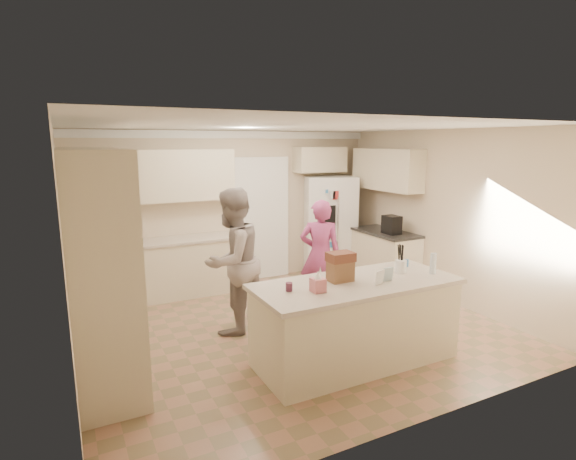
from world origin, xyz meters
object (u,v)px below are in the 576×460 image
tissue_box (318,285)px  teen_girl (320,255)px  teen_boy (232,261)px  island_base (356,324)px  refrigerator (329,225)px  coffee_maker (392,225)px  dollhouse_body (340,271)px  utensil_crock (401,266)px

tissue_box → teen_girl: bearing=58.3°
tissue_box → teen_boy: size_ratio=0.08×
island_base → teen_girl: teen_girl is taller
island_base → teen_boy: teen_boy is taller
refrigerator → coffee_maker: refrigerator is taller
refrigerator → dollhouse_body: (-1.75, -3.01, 0.14)m
utensil_crock → dollhouse_body: dollhouse_body is taller
refrigerator → coffee_maker: (0.45, -1.21, 0.17)m
teen_girl → teen_boy: bearing=40.2°
teen_girl → coffee_maker: bearing=-134.6°
refrigerator → utensil_crock: (-0.95, -3.06, 0.10)m
coffee_maker → utensil_crock: coffee_maker is taller
island_base → tissue_box: bearing=-169.7°
coffee_maker → teen_boy: teen_boy is taller
island_base → teen_boy: size_ratio=1.18×
dollhouse_body → tissue_box: bearing=-153.4°
island_base → teen_boy: (-0.91, 1.41, 0.49)m
coffee_maker → tissue_box: size_ratio=2.14×
tissue_box → dollhouse_body: size_ratio=0.54×
coffee_maker → teen_girl: bearing=-168.1°
teen_girl → refrigerator: bearing=-92.4°
utensil_crock → teen_girl: (-0.17, 1.52, -0.19)m
coffee_maker → teen_girl: teen_girl is taller
utensil_crock → teen_boy: teen_boy is taller
island_base → teen_girl: bearing=72.9°
coffee_maker → island_base: size_ratio=0.14×
coffee_maker → tissue_box: coffee_maker is taller
teen_boy → teen_girl: (1.39, 0.16, -0.12)m
coffee_maker → island_base: coffee_maker is taller
utensil_crock → teen_girl: teen_girl is taller
tissue_box → dollhouse_body: 0.45m
coffee_maker → teen_boy: bearing=-170.5°
utensil_crock → tissue_box: (-1.20, -0.15, -0.00)m
coffee_maker → dollhouse_body: coffee_maker is taller
island_base → utensil_crock: size_ratio=14.67×
coffee_maker → teen_girl: (-1.57, -0.33, -0.26)m
teen_boy → teen_girl: teen_boy is taller
tissue_box → dollhouse_body: bearing=26.6°
tissue_box → dollhouse_body: (0.40, 0.20, 0.04)m
refrigerator → island_base: bearing=-98.3°
refrigerator → teen_boy: teen_boy is taller
coffee_maker → dollhouse_body: size_ratio=1.15×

